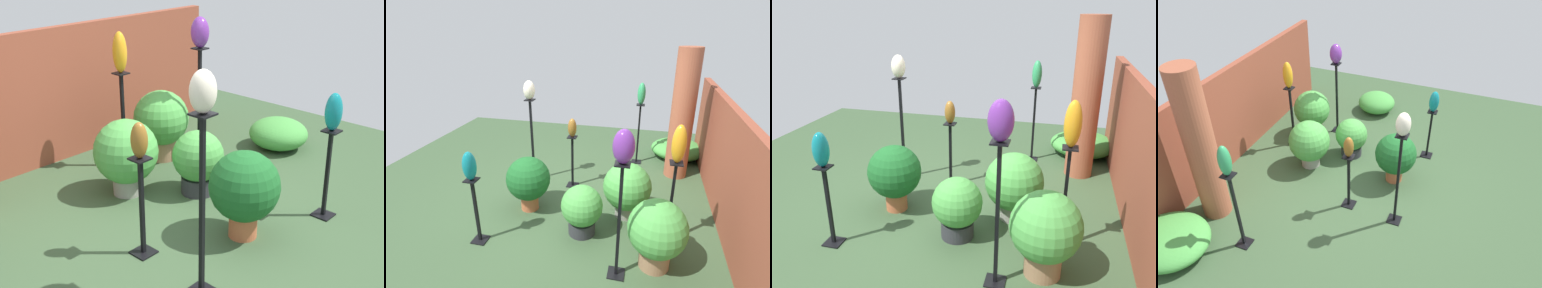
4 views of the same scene
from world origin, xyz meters
TOP-DOWN VIEW (x-y plane):
  - ground_plane at (0.00, 0.00)m, footprint 8.00×8.00m
  - brick_wall_back at (0.00, 2.37)m, footprint 5.60×0.12m
  - brick_pillar at (-1.45, 1.81)m, footprint 0.42×0.42m
  - pedestal_violet at (1.34, 0.99)m, footprint 0.20×0.20m
  - pedestal_bronze at (-0.57, -0.03)m, footprint 0.20×0.20m
  - pedestal_ivory at (-0.63, -0.80)m, footprint 0.20×0.20m
  - pedestal_teal at (1.17, -0.90)m, footprint 0.20×0.20m
  - pedestal_amber at (0.61, 1.59)m, footprint 0.20×0.20m
  - pedestal_jade at (-1.85, 1.05)m, footprint 0.20×0.20m
  - art_vase_violet at (1.34, 0.99)m, footprint 0.21×0.23m
  - art_vase_bronze at (-0.57, -0.03)m, footprint 0.15×0.15m
  - art_vase_ivory at (-0.63, -0.80)m, footprint 0.21×0.19m
  - art_vase_teal at (1.17, -0.90)m, footprint 0.18×0.17m
  - art_vase_amber at (0.61, 1.59)m, footprint 0.17×0.17m
  - art_vase_jade at (-1.85, 1.05)m, footprint 0.17×0.16m
  - potted_plant_mid_left at (0.68, 0.42)m, footprint 0.58×0.58m
  - potted_plant_mid_right at (0.13, 0.99)m, footprint 0.72×0.72m
  - potted_plant_near_pillar at (1.09, 1.42)m, footprint 0.71×0.71m
  - potted_plant_front_left at (0.29, -0.52)m, footprint 0.69×0.69m
  - foliage_bed_east at (-2.32, 1.90)m, footprint 1.04×1.12m

SIDE VIEW (x-z plane):
  - ground_plane at x=0.00m, z-range 0.00..0.00m
  - foliage_bed_east at x=-2.32m, z-range 0.00..0.39m
  - potted_plant_mid_left at x=0.68m, z-range 0.03..0.77m
  - pedestal_teal at x=1.17m, z-range -0.05..0.90m
  - pedestal_bronze at x=-0.57m, z-range -0.05..0.91m
  - potted_plant_mid_right at x=0.13m, z-range 0.05..0.92m
  - potted_plant_near_pillar at x=1.09m, z-range 0.06..0.96m
  - potted_plant_front_left at x=0.29m, z-range 0.07..0.96m
  - pedestal_amber at x=0.61m, z-range -0.05..1.15m
  - pedestal_jade at x=-1.85m, z-range -0.05..1.22m
  - pedestal_violet at x=1.34m, z-range -0.05..1.41m
  - pedestal_ivory at x=-0.63m, z-range -0.06..1.50m
  - brick_wall_back at x=0.00m, z-range 0.00..1.69m
  - art_vase_bronze at x=-0.57m, z-range 0.96..1.28m
  - art_vase_teal at x=1.17m, z-range 0.95..1.33m
  - brick_pillar at x=-1.45m, z-range 0.00..2.41m
  - art_vase_amber at x=0.61m, z-range 1.20..1.69m
  - art_vase_jade at x=-1.85m, z-range 1.27..1.70m
  - art_vase_violet at x=1.34m, z-range 1.47..1.84m
  - art_vase_ivory at x=-0.63m, z-range 1.56..1.88m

